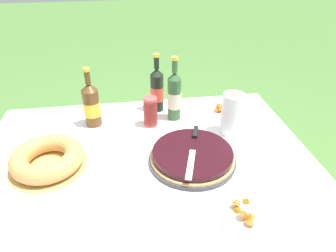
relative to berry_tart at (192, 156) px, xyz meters
name	(u,v)px	position (x,y,z in m)	size (l,w,h in m)	color
ground_plane	(151,251)	(-0.20, 0.05, -0.70)	(16.00, 16.00, 0.00)	#4C7A38
garden_table	(147,169)	(-0.20, 0.05, -0.09)	(1.50, 1.11, 0.67)	#A87A47
tablecloth	(147,161)	(-0.20, 0.05, -0.04)	(1.51, 1.12, 0.10)	white
berry_tart	(192,156)	(0.00, 0.00, 0.00)	(0.39, 0.39, 0.06)	#38383D
serving_knife	(193,146)	(0.01, 0.03, 0.04)	(0.14, 0.36, 0.01)	silver
bundt_cake	(47,158)	(-0.62, 0.06, 0.02)	(0.34, 0.34, 0.09)	tan
cup_stack	(151,112)	(-0.15, 0.33, 0.05)	(0.07, 0.07, 0.16)	#E04C47
cider_bottle_green	(174,96)	(-0.02, 0.38, 0.11)	(0.07, 0.07, 0.35)	#2D562D
cider_bottle_amber	(92,105)	(-0.45, 0.38, 0.09)	(0.09, 0.09, 0.32)	brown
juice_bottle_red	(157,90)	(-0.10, 0.49, 0.10)	(0.08, 0.08, 0.33)	black
snack_plate_near	(222,111)	(0.26, 0.40, -0.02)	(0.19, 0.19, 0.05)	white
snack_plate_left	(250,215)	(0.14, -0.34, -0.02)	(0.23, 0.23, 0.06)	white
paper_towel_roll	(232,114)	(0.24, 0.20, 0.08)	(0.11, 0.11, 0.21)	white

